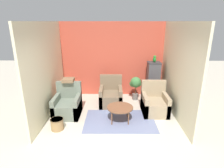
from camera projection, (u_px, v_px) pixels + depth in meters
ground_plane at (111, 145)px, 4.43m from camera, size 20.00×20.00×0.00m
wall_back_accent at (112, 60)px, 7.11m from camera, size 3.94×0.06×2.78m
wall_left at (47, 71)px, 5.54m from camera, size 0.06×3.26×2.78m
wall_right at (178, 71)px, 5.52m from camera, size 0.06×3.26×2.78m
area_rug at (120, 121)px, 5.50m from camera, size 2.04×1.37×0.01m
coffee_table at (120, 108)px, 5.37m from camera, size 0.75×0.75×0.45m
armchair_left at (68, 106)px, 5.78m from camera, size 0.78×0.87×0.98m
armchair_right at (155, 104)px, 5.91m from camera, size 0.78×0.87×0.98m
armchair_middle at (111, 96)px, 6.53m from camera, size 0.78×0.87×0.98m
birdcage at (153, 81)px, 6.91m from camera, size 0.50×0.50×1.39m
parrot at (155, 59)px, 6.65m from camera, size 0.12×0.21×0.25m
potted_plant at (136, 84)px, 6.83m from camera, size 0.43×0.39×0.87m
wicker_basket at (57, 124)px, 5.01m from camera, size 0.35×0.35×0.31m
throw_pillow at (68, 80)px, 5.86m from camera, size 0.35×0.35×0.10m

